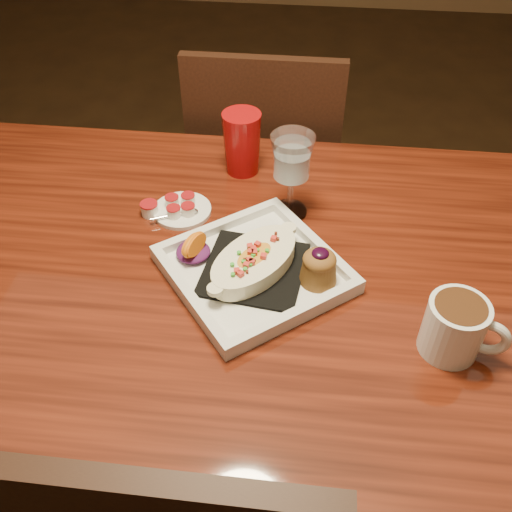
# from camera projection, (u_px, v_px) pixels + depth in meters

# --- Properties ---
(floor) EXTENTS (7.00, 7.00, 0.00)m
(floor) POSITION_uv_depth(u_px,v_px,m) (241.00, 458.00, 1.59)
(floor) COLOR black
(floor) RESTS_ON ground
(table) EXTENTS (1.50, 0.90, 0.75)m
(table) POSITION_uv_depth(u_px,v_px,m) (236.00, 299.00, 1.14)
(table) COLOR maroon
(table) RESTS_ON floor
(chair_far) EXTENTS (0.42, 0.42, 0.93)m
(chair_far) POSITION_uv_depth(u_px,v_px,m) (266.00, 177.00, 1.70)
(chair_far) COLOR black
(chair_far) RESTS_ON floor
(plate) EXTENTS (0.40, 0.40, 0.08)m
(plate) POSITION_uv_depth(u_px,v_px,m) (260.00, 266.00, 1.04)
(plate) COLOR white
(plate) RESTS_ON table
(coffee_mug) EXTENTS (0.13, 0.10, 0.10)m
(coffee_mug) POSITION_uv_depth(u_px,v_px,m) (456.00, 326.00, 0.89)
(coffee_mug) COLOR white
(coffee_mug) RESTS_ON table
(goblet) EXTENTS (0.09, 0.09, 0.18)m
(goblet) POSITION_uv_depth(u_px,v_px,m) (292.00, 162.00, 1.10)
(goblet) COLOR silver
(goblet) RESTS_ON table
(saucer) EXTENTS (0.12, 0.12, 0.08)m
(saucer) POSITION_uv_depth(u_px,v_px,m) (181.00, 209.00, 1.18)
(saucer) COLOR white
(saucer) RESTS_ON table
(creamer_loose) EXTENTS (0.04, 0.04, 0.03)m
(creamer_loose) POSITION_uv_depth(u_px,v_px,m) (150.00, 209.00, 1.17)
(creamer_loose) COLOR white
(creamer_loose) RESTS_ON table
(red_tumbler) EXTENTS (0.09, 0.09, 0.14)m
(red_tumbler) POSITION_uv_depth(u_px,v_px,m) (242.00, 143.00, 1.25)
(red_tumbler) COLOR #AA0C0E
(red_tumbler) RESTS_ON table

